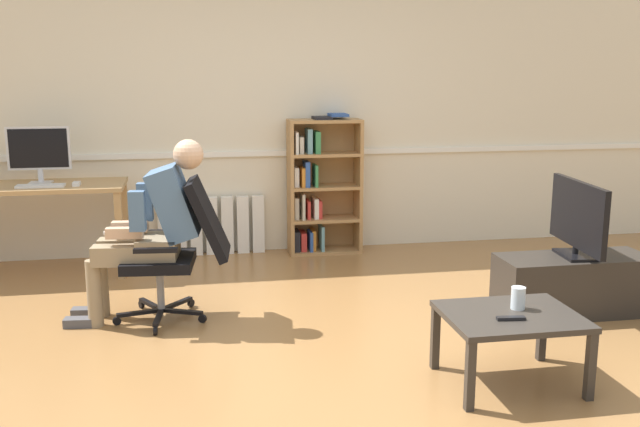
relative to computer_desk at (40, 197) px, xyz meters
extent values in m
plane|color=olive|center=(1.96, -2.15, -0.65)|extent=(18.00, 18.00, 0.00)
cube|color=beige|center=(1.96, 0.50, 0.70)|extent=(12.00, 0.10, 2.70)
cube|color=white|center=(1.96, 0.44, 0.27)|extent=(12.00, 0.03, 0.05)
cube|color=tan|center=(0.64, -0.27, -0.29)|extent=(0.06, 0.06, 0.72)
cube|color=tan|center=(0.64, 0.27, -0.29)|extent=(0.06, 0.06, 0.72)
cube|color=tan|center=(0.00, 0.00, 0.09)|extent=(1.36, 0.62, 0.04)
cube|color=silver|center=(0.00, 0.06, 0.11)|extent=(0.18, 0.14, 0.01)
cube|color=silver|center=(0.00, 0.08, 0.17)|extent=(0.04, 0.02, 0.10)
cube|color=silver|center=(0.00, 0.08, 0.39)|extent=(0.50, 0.02, 0.36)
cube|color=black|center=(0.00, 0.07, 0.39)|extent=(0.46, 0.00, 0.32)
cube|color=white|center=(0.04, -0.14, 0.11)|extent=(0.37, 0.12, 0.02)
cube|color=white|center=(0.31, -0.12, 0.12)|extent=(0.06, 0.10, 0.03)
cube|color=#AD7F4C|center=(2.12, 0.27, -0.03)|extent=(0.03, 0.28, 1.24)
cube|color=#AD7F4C|center=(2.75, 0.27, -0.03)|extent=(0.03, 0.28, 1.24)
cube|color=#AD7F4C|center=(2.43, 0.41, -0.03)|extent=(0.63, 0.02, 1.24)
cube|color=#AD7F4C|center=(2.43, 0.27, -0.64)|extent=(0.60, 0.28, 0.03)
cube|color=#AD7F4C|center=(2.43, 0.27, -0.34)|extent=(0.60, 0.28, 0.03)
cube|color=#AD7F4C|center=(2.43, 0.27, -0.03)|extent=(0.60, 0.28, 0.03)
cube|color=#AD7F4C|center=(2.43, 0.27, 0.27)|extent=(0.60, 0.28, 0.03)
cube|color=#AD7F4C|center=(2.43, 0.27, 0.57)|extent=(0.60, 0.28, 0.03)
cube|color=black|center=(2.17, 0.27, -0.53)|extent=(0.05, 0.19, 0.19)
cube|color=beige|center=(2.17, 0.29, -0.22)|extent=(0.04, 0.19, 0.20)
cube|color=white|center=(2.17, 0.29, 0.07)|extent=(0.04, 0.19, 0.18)
cube|color=white|center=(2.17, 0.25, 0.38)|extent=(0.03, 0.19, 0.20)
cube|color=red|center=(2.23, 0.28, -0.54)|extent=(0.05, 0.19, 0.17)
cube|color=beige|center=(2.22, 0.26, -0.20)|extent=(0.02, 0.19, 0.24)
cube|color=orange|center=(2.23, 0.27, 0.07)|extent=(0.04, 0.19, 0.17)
cube|color=beige|center=(2.21, 0.28, 0.36)|extent=(0.04, 0.19, 0.15)
cube|color=#2D519E|center=(2.30, 0.26, -0.53)|extent=(0.03, 0.19, 0.18)
cube|color=red|center=(2.28, 0.28, -0.24)|extent=(0.03, 0.19, 0.17)
cube|color=#2D519E|center=(2.26, 0.26, 0.10)|extent=(0.04, 0.19, 0.23)
cube|color=#6699A3|center=(2.29, 0.28, 0.39)|extent=(0.04, 0.19, 0.22)
cube|color=orange|center=(2.32, 0.29, -0.53)|extent=(0.03, 0.19, 0.19)
cube|color=white|center=(2.35, 0.29, -0.23)|extent=(0.04, 0.19, 0.19)
cube|color=#38844C|center=(2.34, 0.25, 0.08)|extent=(0.03, 0.19, 0.20)
cube|color=#38844C|center=(2.36, 0.27, 0.38)|extent=(0.05, 0.19, 0.20)
cube|color=#6699A3|center=(2.40, 0.26, -0.51)|extent=(0.03, 0.19, 0.23)
cube|color=red|center=(2.38, 0.29, -0.24)|extent=(0.04, 0.19, 0.16)
cube|color=black|center=(2.41, 0.30, 0.60)|extent=(0.16, 0.22, 0.02)
cube|color=#2D519E|center=(2.57, 0.31, 0.62)|extent=(0.16, 0.22, 0.02)
cube|color=white|center=(0.97, 0.39, -0.38)|extent=(0.11, 0.08, 0.53)
cube|color=white|center=(1.11, 0.39, -0.38)|extent=(0.11, 0.08, 0.53)
cube|color=white|center=(1.26, 0.39, -0.38)|extent=(0.11, 0.08, 0.53)
cube|color=white|center=(1.40, 0.39, -0.38)|extent=(0.11, 0.08, 0.53)
cube|color=white|center=(1.54, 0.39, -0.38)|extent=(0.11, 0.08, 0.53)
cube|color=white|center=(1.68, 0.39, -0.38)|extent=(0.11, 0.08, 0.53)
cube|color=white|center=(1.83, 0.39, -0.38)|extent=(0.11, 0.08, 0.53)
cube|color=black|center=(0.99, -1.46, -0.59)|extent=(0.06, 0.30, 0.02)
cylinder|color=black|center=(0.97, -1.61, -0.62)|extent=(0.03, 0.06, 0.06)
cube|color=black|center=(1.14, -1.37, -0.59)|extent=(0.29, 0.15, 0.02)
cylinder|color=black|center=(1.27, -1.43, -0.62)|extent=(0.06, 0.04, 0.06)
cube|color=black|center=(1.10, -1.20, -0.59)|extent=(0.23, 0.25, 0.02)
cylinder|color=black|center=(1.20, -1.09, -0.62)|extent=(0.05, 0.06, 0.06)
cube|color=black|center=(0.92, -1.18, -0.59)|extent=(0.18, 0.28, 0.02)
cylinder|color=black|center=(0.85, -1.05, -0.62)|extent=(0.05, 0.06, 0.06)
cube|color=black|center=(0.85, -1.34, -0.59)|extent=(0.30, 0.10, 0.02)
cylinder|color=black|center=(0.71, -1.38, -0.62)|extent=(0.06, 0.03, 0.06)
cylinder|color=gray|center=(1.00, -1.31, -0.43)|extent=(0.05, 0.05, 0.30)
cube|color=black|center=(1.00, -1.31, -0.24)|extent=(0.50, 0.50, 0.07)
cube|color=black|center=(1.34, -1.34, 0.05)|extent=(0.31, 0.46, 0.54)
cube|color=black|center=(1.04, -1.05, -0.10)|extent=(0.28, 0.07, 0.03)
cube|color=black|center=(0.99, -1.57, -0.10)|extent=(0.28, 0.07, 0.03)
cube|color=#937F60|center=(1.00, -1.31, -0.14)|extent=(0.29, 0.36, 0.14)
cube|color=#476689|center=(1.11, -1.32, 0.16)|extent=(0.37, 0.37, 0.52)
sphere|color=#D6A884|center=(1.22, -1.33, 0.49)|extent=(0.20, 0.20, 0.20)
cube|color=white|center=(0.72, -1.28, -0.04)|extent=(0.15, 0.05, 0.02)
cube|color=#937F60|center=(0.80, -1.19, -0.17)|extent=(0.43, 0.17, 0.13)
cylinder|color=#937F60|center=(0.59, -1.17, -0.42)|extent=(0.10, 0.10, 0.46)
cube|color=#4C4C51|center=(0.49, -1.16, -0.62)|extent=(0.23, 0.11, 0.06)
cube|color=#937F60|center=(0.78, -1.39, -0.17)|extent=(0.43, 0.17, 0.13)
cylinder|color=#937F60|center=(0.57, -1.37, -0.42)|extent=(0.10, 0.10, 0.46)
cube|color=#4C4C51|center=(0.47, -1.36, -0.62)|extent=(0.23, 0.11, 0.06)
cube|color=#476689|center=(0.92, -1.14, 0.14)|extent=(0.11, 0.09, 0.26)
cube|color=#D6A884|center=(0.81, -1.20, -0.02)|extent=(0.25, 0.09, 0.07)
cube|color=#476689|center=(0.88, -1.46, 0.14)|extent=(0.11, 0.09, 0.26)
cube|color=#D6A884|center=(0.79, -1.39, -0.02)|extent=(0.25, 0.09, 0.07)
cube|color=#2D2823|center=(3.84, -1.69, -0.45)|extent=(1.06, 0.41, 0.41)
cube|color=black|center=(3.84, -1.69, -0.23)|extent=(0.23, 0.34, 0.02)
cylinder|color=black|center=(3.84, -1.69, -0.19)|extent=(0.04, 0.04, 0.05)
cube|color=black|center=(3.84, -1.69, 0.06)|extent=(0.11, 0.80, 0.46)
cube|color=#B7D1F9|center=(3.86, -1.69, 0.06)|extent=(0.07, 0.75, 0.42)
cube|color=#332D28|center=(2.58, -2.94, -0.47)|extent=(0.04, 0.04, 0.37)
cube|color=#332D28|center=(3.24, -2.94, -0.47)|extent=(0.04, 0.04, 0.37)
cube|color=#332D28|center=(3.24, -2.42, -0.47)|extent=(0.04, 0.04, 0.37)
cube|color=#332D28|center=(2.58, -2.42, -0.47)|extent=(0.04, 0.04, 0.37)
cube|color=#332D28|center=(2.91, -2.68, -0.27)|extent=(0.72, 0.58, 0.03)
cylinder|color=silver|center=(2.97, -2.61, -0.19)|extent=(0.08, 0.08, 0.12)
cube|color=black|center=(2.86, -2.77, -0.24)|extent=(0.15, 0.05, 0.02)
camera|label=1|loc=(1.25, -6.08, 1.05)|focal=39.99mm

